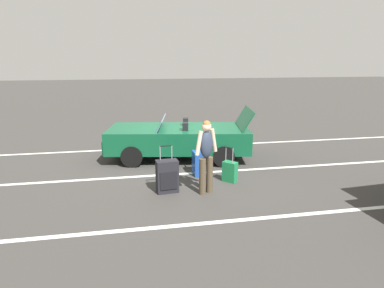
{
  "coord_description": "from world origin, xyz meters",
  "views": [
    {
      "loc": [
        1.33,
        9.4,
        2.92
      ],
      "look_at": [
        -0.18,
        1.25,
        0.75
      ],
      "focal_mm": 30.59,
      "sensor_mm": 36.0,
      "label": 1
    }
  ],
  "objects": [
    {
      "name": "suitcase_large_black",
      "position": [
        0.62,
        2.53,
        0.37
      ],
      "size": [
        0.51,
        0.35,
        1.07
      ],
      "rotation": [
        0.0,
        0.0,
        1.68
      ],
      "color": "black",
      "rests_on": "ground_plane"
    },
    {
      "name": "ground_plane",
      "position": [
        0.0,
        0.0,
        0.0
      ],
      "size": [
        80.0,
        80.0,
        0.0
      ],
      "primitive_type": "plane",
      "color": "#383533"
    },
    {
      "name": "lot_line_far",
      "position": [
        0.0,
        4.12,
        0.0
      ],
      "size": [
        18.0,
        0.12,
        0.01
      ],
      "primitive_type": "cube",
      "color": "silver",
      "rests_on": "ground_plane"
    },
    {
      "name": "lot_line_mid",
      "position": [
        0.0,
        1.42,
        0.0
      ],
      "size": [
        18.0,
        0.12,
        0.01
      ],
      "primitive_type": "cube",
      "color": "silver",
      "rests_on": "ground_plane"
    },
    {
      "name": "suitcase_small_carryon",
      "position": [
        -0.95,
        2.16,
        0.25
      ],
      "size": [
        0.38,
        0.38,
        0.88
      ],
      "rotation": [
        0.0,
        0.0,
        3.92
      ],
      "color": "#19723F",
      "rests_on": "ground_plane"
    },
    {
      "name": "traveler_person",
      "position": [
        -0.21,
        2.75,
        0.93
      ],
      "size": [
        0.58,
        0.35,
        1.65
      ],
      "rotation": [
        0.0,
        0.0,
        -1.11
      ],
      "color": "#4C3F2D",
      "rests_on": "ground_plane"
    },
    {
      "name": "suitcase_medium_bright",
      "position": [
        -0.28,
        1.55,
        0.31
      ],
      "size": [
        0.25,
        0.41,
        0.99
      ],
      "rotation": [
        0.0,
        0.0,
        0.04
      ],
      "color": "#1E479E",
      "rests_on": "ground_plane"
    },
    {
      "name": "convertible_car",
      "position": [
        0.2,
        -0.03,
        0.59
      ],
      "size": [
        4.42,
        2.45,
        1.5
      ],
      "rotation": [
        0.0,
        0.0,
        -0.17
      ],
      "color": "#0F4C2D",
      "rests_on": "ground_plane"
    },
    {
      "name": "lot_line_near",
      "position": [
        0.0,
        -1.28,
        0.0
      ],
      "size": [
        18.0,
        0.12,
        0.01
      ],
      "primitive_type": "cube",
      "color": "silver",
      "rests_on": "ground_plane"
    }
  ]
}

